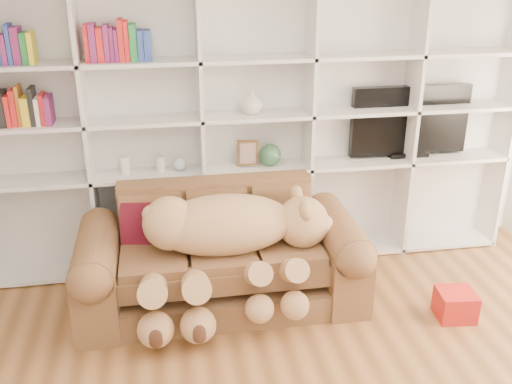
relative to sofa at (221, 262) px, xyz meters
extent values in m
cube|color=silver|center=(0.37, 0.81, 1.02)|extent=(5.00, 0.02, 2.70)
cube|color=silver|center=(0.37, 0.77, 0.87)|extent=(4.40, 0.03, 2.40)
cube|color=silver|center=(-0.95, 0.61, 0.87)|extent=(0.03, 0.35, 2.40)
cube|color=silver|center=(-0.07, 0.61, 0.87)|extent=(0.03, 0.35, 2.40)
cube|color=silver|center=(0.81, 0.61, 0.87)|extent=(0.03, 0.35, 2.40)
cube|color=silver|center=(1.69, 0.61, 0.87)|extent=(0.03, 0.35, 2.40)
cube|color=silver|center=(2.57, 0.61, 0.87)|extent=(0.03, 0.35, 2.40)
cube|color=silver|center=(0.37, 0.61, -0.30)|extent=(4.40, 0.35, 0.03)
cube|color=silver|center=(0.37, 0.61, 0.52)|extent=(4.40, 0.35, 0.03)
cube|color=silver|center=(0.37, 0.61, 0.97)|extent=(4.40, 0.35, 0.03)
cube|color=silver|center=(0.37, 0.61, 1.42)|extent=(4.40, 0.35, 0.03)
cube|color=brown|center=(0.00, -0.04, -0.23)|extent=(2.02, 0.82, 0.21)
cube|color=brown|center=(0.00, -0.06, 0.09)|extent=(1.50, 0.67, 0.29)
cube|color=brown|center=(0.00, 0.32, 0.29)|extent=(1.50, 0.19, 0.53)
cube|color=brown|center=(-0.90, -0.04, -0.07)|extent=(0.31, 0.91, 0.53)
cube|color=brown|center=(0.90, -0.04, -0.07)|extent=(0.31, 0.91, 0.53)
cylinder|color=brown|center=(-0.90, -0.04, 0.19)|extent=(0.31, 0.86, 0.31)
cylinder|color=brown|center=(0.90, -0.04, 0.19)|extent=(0.31, 0.86, 0.31)
ellipsoid|color=tan|center=(0.02, -0.09, 0.35)|extent=(1.02, 0.49, 0.44)
sphere|color=tan|center=(-0.37, -0.09, 0.40)|extent=(0.39, 0.39, 0.39)
sphere|color=tan|center=(0.61, -0.09, 0.33)|extent=(0.39, 0.39, 0.39)
sphere|color=beige|center=(0.76, -0.09, 0.27)|extent=(0.19, 0.19, 0.19)
sphere|color=#3F2416|center=(0.83, -0.09, 0.26)|extent=(0.06, 0.06, 0.06)
ellipsoid|color=tan|center=(0.59, -0.22, 0.49)|extent=(0.09, 0.15, 0.15)
ellipsoid|color=tan|center=(0.59, 0.05, 0.49)|extent=(0.09, 0.15, 0.15)
sphere|color=tan|center=(-0.49, -0.09, 0.48)|extent=(0.13, 0.13, 0.13)
cylinder|color=tan|center=(0.20, -0.41, 0.11)|extent=(0.17, 0.47, 0.34)
cylinder|color=tan|center=(0.45, -0.41, 0.11)|extent=(0.17, 0.47, 0.34)
cylinder|color=tan|center=(-0.51, -0.41, 0.08)|extent=(0.19, 0.55, 0.40)
cylinder|color=tan|center=(-0.22, -0.41, 0.08)|extent=(0.19, 0.55, 0.40)
sphere|color=tan|center=(0.20, -0.56, -0.08)|extent=(0.20, 0.20, 0.20)
sphere|color=tan|center=(0.45, -0.56, -0.08)|extent=(0.20, 0.20, 0.20)
sphere|color=tan|center=(-0.51, -0.56, -0.15)|extent=(0.25, 0.25, 0.25)
sphere|color=tan|center=(-0.22, -0.56, -0.15)|extent=(0.25, 0.25, 0.25)
cube|color=#590F24|center=(-0.55, 0.15, 0.29)|extent=(0.38, 0.25, 0.37)
cube|color=#B41F18|center=(1.67, -0.53, -0.23)|extent=(0.29, 0.28, 0.21)
cube|color=black|center=(1.72, 0.66, 0.85)|extent=(1.04, 0.08, 0.59)
cube|color=black|center=(1.72, 0.66, 0.55)|extent=(0.35, 0.18, 0.04)
cube|color=#51391B|center=(0.31, 0.61, 0.65)|extent=(0.18, 0.04, 0.22)
sphere|color=#2C5636|center=(0.49, 0.61, 0.62)|extent=(0.18, 0.18, 0.18)
cylinder|color=beige|center=(-0.69, 0.61, 0.60)|extent=(0.09, 0.09, 0.15)
cylinder|color=beige|center=(-0.40, 0.61, 0.59)|extent=(0.08, 0.08, 0.13)
sphere|color=silver|center=(-0.25, 0.61, 0.59)|extent=(0.10, 0.10, 0.10)
imported|color=beige|center=(0.34, 0.61, 1.07)|extent=(0.20, 0.20, 0.19)
camera|label=1|loc=(-0.38, -3.78, 2.16)|focal=40.00mm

